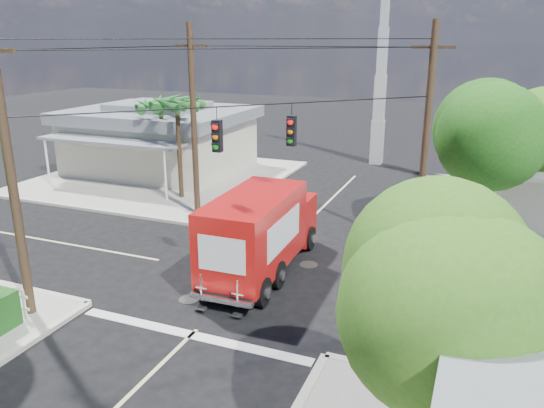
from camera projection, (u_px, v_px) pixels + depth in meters
The scene contains 12 objects.
ground at pixel (251, 277), 19.34m from camera, with size 120.00×120.00×0.00m, color black.
sidewalk_nw at pixel (163, 177), 32.84m from camera, with size 14.12×14.12×0.14m.
road_markings at pixel (234, 294), 18.03m from camera, with size 32.00×32.00×0.01m.
building_nw at pixel (160, 138), 34.00m from camera, with size 10.80×10.20×4.30m.
radio_tower at pixel (381, 80), 35.16m from camera, with size 0.80×0.80×17.00m.
tree_ne_front at pixel (482, 131), 21.30m from camera, with size 4.21×4.14×6.66m.
tree_se at pixel (445, 295), 9.21m from camera, with size 3.67×3.54×5.62m.
palm_nw_front at pixel (177, 105), 27.15m from camera, with size 3.01×3.08×5.59m.
palm_nw_back at pixel (161, 107), 29.31m from camera, with size 3.01×3.08×5.19m.
utility_poles at pixel (229, 140), 19.93m from camera, with size 12.00×10.68×9.00m.
vending_boxes at pixel (452, 228), 22.28m from camera, with size 1.90×0.50×1.10m.
delivery_truck at pixel (261, 232), 19.29m from camera, with size 2.48×7.28×3.12m.
Camera 1 is at (7.34, -16.08, 8.31)m, focal length 35.00 mm.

